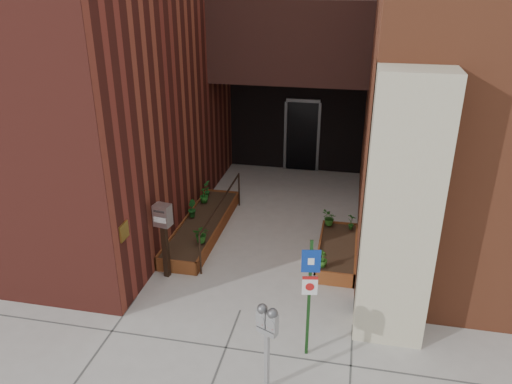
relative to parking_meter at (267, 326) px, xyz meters
The scene contains 14 objects.
ground 2.18m from the parking_meter, 115.39° to the left, with size 80.00×80.00×0.00m, color #9E9991.
planter_left 5.08m from the parking_meter, 118.18° to the left, with size 0.90×3.60×0.30m.
planter_right 4.09m from the parking_meter, 78.42° to the left, with size 0.80×2.20×0.30m.
handrail 4.73m from the parking_meter, 113.11° to the left, with size 0.04×3.34×0.90m.
parking_meter is the anchor object (origin of this frame).
sign_post 0.97m from the parking_meter, 59.41° to the left, with size 0.28×0.09×2.05m.
payment_dropbox 3.52m from the parking_meter, 135.01° to the left, with size 0.34×0.28×1.57m.
shrub_left_a 4.05m from the parking_meter, 120.87° to the left, with size 0.35×0.35×0.39m, color #1D5618.
shrub_left_b 5.31m from the parking_meter, 120.19° to the left, with size 0.22×0.22×0.41m, color #164E19.
shrub_left_c 6.02m from the parking_meter, 115.82° to the left, with size 0.22×0.22×0.40m, color #1B5F1B.
shrub_left_d 6.40m from the parking_meter, 114.62° to the left, with size 0.22×0.22×0.41m, color #1B601E.
shrub_right_a 3.11m from the parking_meter, 79.63° to the left, with size 0.19×0.19×0.34m, color #285A19.
shrub_right_b 4.84m from the parking_meter, 77.39° to the left, with size 0.20×0.20×0.38m, color #215D1A.
shrub_right_c 4.83m from the parking_meter, 83.44° to the left, with size 0.33×0.33×0.36m, color #235919.
Camera 1 is at (1.78, -7.14, 5.58)m, focal length 35.00 mm.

